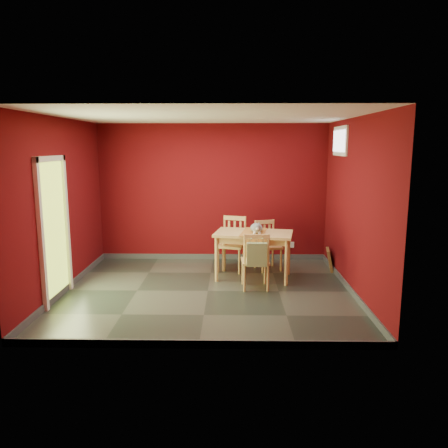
{
  "coord_description": "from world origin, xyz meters",
  "views": [
    {
      "loc": [
        0.37,
        -6.62,
        2.28
      ],
      "look_at": [
        0.25,
        0.45,
        1.0
      ],
      "focal_mm": 35.0,
      "sensor_mm": 36.0,
      "label": 1
    }
  ],
  "objects_px": {
    "tote_bag": "(257,254)",
    "cat": "(256,226)",
    "chair_near": "(255,260)",
    "picture_frame": "(330,260)",
    "dining_table": "(254,238)",
    "chair_far_right": "(267,245)",
    "chair_far_left": "(232,243)"
  },
  "relations": [
    {
      "from": "dining_table",
      "to": "cat",
      "type": "height_order",
      "value": "cat"
    },
    {
      "from": "chair_far_right",
      "to": "chair_near",
      "type": "xyz_separation_m",
      "value": [
        -0.28,
        -1.15,
        0.01
      ]
    },
    {
      "from": "chair_far_left",
      "to": "picture_frame",
      "type": "xyz_separation_m",
      "value": [
        1.8,
        0.0,
        -0.31
      ]
    },
    {
      "from": "picture_frame",
      "to": "chair_far_right",
      "type": "bearing_deg",
      "value": 177.05
    },
    {
      "from": "chair_far_left",
      "to": "picture_frame",
      "type": "bearing_deg",
      "value": 0.03
    },
    {
      "from": "chair_far_right",
      "to": "cat",
      "type": "distance_m",
      "value": 0.79
    },
    {
      "from": "chair_near",
      "to": "picture_frame",
      "type": "height_order",
      "value": "chair_near"
    },
    {
      "from": "chair_far_right",
      "to": "chair_near",
      "type": "distance_m",
      "value": 1.19
    },
    {
      "from": "picture_frame",
      "to": "chair_far_left",
      "type": "bearing_deg",
      "value": -179.97
    },
    {
      "from": "chair_far_right",
      "to": "cat",
      "type": "height_order",
      "value": "cat"
    },
    {
      "from": "chair_far_left",
      "to": "chair_far_right",
      "type": "xyz_separation_m",
      "value": [
        0.64,
        0.06,
        -0.04
      ]
    },
    {
      "from": "chair_near",
      "to": "cat",
      "type": "relative_size",
      "value": 2.11
    },
    {
      "from": "tote_bag",
      "to": "cat",
      "type": "height_order",
      "value": "cat"
    },
    {
      "from": "tote_bag",
      "to": "chair_far_left",
      "type": "bearing_deg",
      "value": 105.8
    },
    {
      "from": "chair_far_left",
      "to": "chair_near",
      "type": "bearing_deg",
      "value": -71.54
    },
    {
      "from": "chair_far_left",
      "to": "dining_table",
      "type": "bearing_deg",
      "value": -55.17
    },
    {
      "from": "tote_bag",
      "to": "chair_far_right",
      "type": "bearing_deg",
      "value": 78.79
    },
    {
      "from": "chair_near",
      "to": "picture_frame",
      "type": "bearing_deg",
      "value": 37.41
    },
    {
      "from": "tote_bag",
      "to": "picture_frame",
      "type": "xyz_separation_m",
      "value": [
        1.42,
        1.32,
        -0.42
      ]
    },
    {
      "from": "dining_table",
      "to": "chair_far_right",
      "type": "bearing_deg",
      "value": 63.96
    },
    {
      "from": "dining_table",
      "to": "picture_frame",
      "type": "xyz_separation_m",
      "value": [
        1.43,
        0.52,
        -0.51
      ]
    },
    {
      "from": "cat",
      "to": "picture_frame",
      "type": "distance_m",
      "value": 1.66
    },
    {
      "from": "chair_near",
      "to": "picture_frame",
      "type": "xyz_separation_m",
      "value": [
        1.43,
        1.09,
        -0.27
      ]
    },
    {
      "from": "chair_far_left",
      "to": "chair_far_right",
      "type": "height_order",
      "value": "chair_far_left"
    },
    {
      "from": "chair_far_right",
      "to": "chair_near",
      "type": "bearing_deg",
      "value": -103.6
    },
    {
      "from": "dining_table",
      "to": "cat",
      "type": "relative_size",
      "value": 3.23
    },
    {
      "from": "tote_bag",
      "to": "cat",
      "type": "distance_m",
      "value": 0.83
    },
    {
      "from": "cat",
      "to": "tote_bag",
      "type": "bearing_deg",
      "value": -77.49
    },
    {
      "from": "dining_table",
      "to": "chair_near",
      "type": "height_order",
      "value": "chair_near"
    },
    {
      "from": "chair_far_left",
      "to": "chair_far_right",
      "type": "distance_m",
      "value": 0.65
    },
    {
      "from": "dining_table",
      "to": "tote_bag",
      "type": "xyz_separation_m",
      "value": [
        0.01,
        -0.8,
        -0.09
      ]
    },
    {
      "from": "tote_bag",
      "to": "picture_frame",
      "type": "relative_size",
      "value": 1.06
    }
  ]
}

